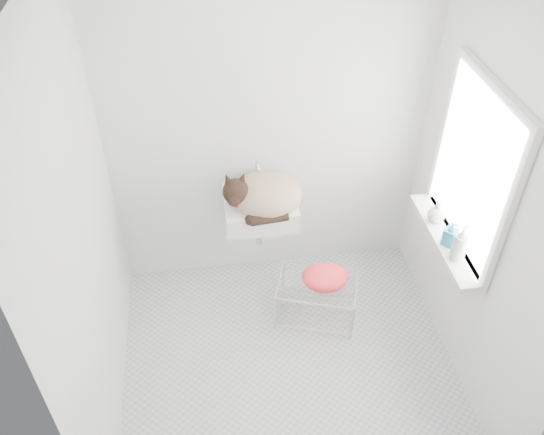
{
  "coord_description": "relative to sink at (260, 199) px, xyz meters",
  "views": [
    {
      "loc": [
        -0.44,
        -2.25,
        3.22
      ],
      "look_at": [
        -0.05,
        0.5,
        0.88
      ],
      "focal_mm": 37.31,
      "sensor_mm": 36.0,
      "label": 1
    }
  ],
  "objects": [
    {
      "name": "faucet",
      "position": [
        0.0,
        0.18,
        0.14
      ],
      "size": [
        0.18,
        0.12,
        0.18
      ],
      "primitive_type": null,
      "color": "silver",
      "rests_on": "sink"
    },
    {
      "name": "window_frame",
      "position": [
        1.17,
        -0.54,
        0.5
      ],
      "size": [
        0.04,
        0.9,
        1.1
      ],
      "primitive_type": "cube",
      "color": "white",
      "rests_on": "right_wall"
    },
    {
      "name": "right_wall",
      "position": [
        1.2,
        -0.74,
        0.4
      ],
      "size": [
        0.02,
        2.0,
        2.5
      ],
      "primitive_type": "cube",
      "color": "white",
      "rests_on": "ground"
    },
    {
      "name": "bottle_a",
      "position": [
        1.1,
        -0.73,
        0.0
      ],
      "size": [
        0.11,
        0.11,
        0.2
      ],
      "primitive_type": "imported",
      "rotation": [
        0.0,
        0.0,
        2.09
      ],
      "color": "silver",
      "rests_on": "windowsill"
    },
    {
      "name": "towel",
      "position": [
        0.4,
        -0.35,
        -0.49
      ],
      "size": [
        0.35,
        0.27,
        0.13
      ],
      "primitive_type": "ellipsoid",
      "rotation": [
        0.0,
        0.0,
        -0.12
      ],
      "color": "#FF5929",
      "rests_on": "wire_rack"
    },
    {
      "name": "left_wall",
      "position": [
        -1.0,
        -0.74,
        0.4
      ],
      "size": [
        0.02,
        2.0,
        2.5
      ],
      "primitive_type": "cube",
      "color": "white",
      "rests_on": "ground"
    },
    {
      "name": "back_wall",
      "position": [
        0.1,
        0.26,
        0.4
      ],
      "size": [
        2.2,
        0.02,
        2.5
      ],
      "primitive_type": "cube",
      "color": "white",
      "rests_on": "ground"
    },
    {
      "name": "bottle_b",
      "position": [
        1.1,
        -0.61,
        0.0
      ],
      "size": [
        0.11,
        0.11,
        0.17
      ],
      "primitive_type": "imported",
      "rotation": [
        0.0,
        0.0,
        0.75
      ],
      "color": "#1A748A",
      "rests_on": "windowsill"
    },
    {
      "name": "sink",
      "position": [
        0.0,
        0.0,
        0.0
      ],
      "size": [
        0.49,
        0.43,
        0.2
      ],
      "primitive_type": "cube",
      "color": "white",
      "rests_on": "back_wall"
    },
    {
      "name": "floor",
      "position": [
        0.1,
        -0.74,
        -0.85
      ],
      "size": [
        2.2,
        2.0,
        0.02
      ],
      "primitive_type": "cube",
      "color": "silver",
      "rests_on": "ground"
    },
    {
      "name": "window_glass",
      "position": [
        1.18,
        -0.54,
        0.5
      ],
      "size": [
        0.01,
        0.8,
        1.0
      ],
      "primitive_type": "cube",
      "color": "white",
      "rests_on": "right_wall"
    },
    {
      "name": "bottle_c",
      "position": [
        1.1,
        -0.38,
        0.0
      ],
      "size": [
        0.14,
        0.14,
        0.15
      ],
      "primitive_type": "imported",
      "rotation": [
        0.0,
        0.0,
        1.79
      ],
      "color": "silver",
      "rests_on": "windowsill"
    },
    {
      "name": "wire_rack",
      "position": [
        0.36,
        -0.33,
        -0.7
      ],
      "size": [
        0.63,
        0.53,
        0.33
      ],
      "primitive_type": "cube",
      "rotation": [
        0.0,
        0.0,
        -0.32
      ],
      "color": "#BEBEBE",
      "rests_on": "floor"
    },
    {
      "name": "windowsill",
      "position": [
        1.11,
        -0.54,
        -0.02
      ],
      "size": [
        0.16,
        0.88,
        0.04
      ],
      "primitive_type": "cube",
      "color": "white",
      "rests_on": "right_wall"
    },
    {
      "name": "cat",
      "position": [
        0.01,
        -0.02,
        0.04
      ],
      "size": [
        0.56,
        0.48,
        0.33
      ],
      "rotation": [
        0.0,
        0.0,
        -0.17
      ],
      "color": "tan",
      "rests_on": "sink"
    }
  ]
}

